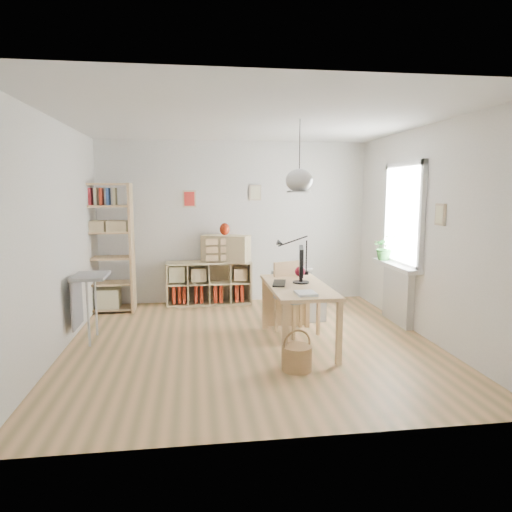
{
  "coord_description": "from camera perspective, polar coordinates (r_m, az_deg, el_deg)",
  "views": [
    {
      "loc": [
        -0.68,
        -5.44,
        1.87
      ],
      "look_at": [
        0.1,
        0.3,
        1.05
      ],
      "focal_mm": 32.0,
      "sensor_mm": 36.0,
      "label": 1
    }
  ],
  "objects": [
    {
      "name": "side_table",
      "position": [
        6.07,
        -20.55,
        -3.89
      ],
      "size": [
        0.4,
        0.55,
        0.85
      ],
      "color": "gray",
      "rests_on": "ground"
    },
    {
      "name": "wicker_basket",
      "position": [
        4.94,
        5.13,
        -12.45
      ],
      "size": [
        0.32,
        0.32,
        0.44
      ],
      "rotation": [
        0.0,
        0.0,
        0.25
      ],
      "color": "#996E45",
      "rests_on": "ground"
    },
    {
      "name": "keyboard",
      "position": [
        5.59,
        2.93,
        -3.42
      ],
      "size": [
        0.23,
        0.42,
        0.02
      ],
      "primitive_type": "cube",
      "rotation": [
        0.0,
        0.0,
        -0.23
      ],
      "color": "black",
      "rests_on": "desk"
    },
    {
      "name": "windowsill",
      "position": [
        6.75,
        17.07,
        -1.16
      ],
      "size": [
        0.22,
        1.2,
        0.06
      ],
      "primitive_type": "cube",
      "color": "white",
      "rests_on": "radiator"
    },
    {
      "name": "tall_bookshelf",
      "position": [
        7.41,
        -18.25,
        1.6
      ],
      "size": [
        0.8,
        0.38,
        2.0
      ],
      "color": "#D4B37A",
      "rests_on": "ground"
    },
    {
      "name": "yarn_ball",
      "position": [
        6.08,
        5.53,
        -1.95
      ],
      "size": [
        0.14,
        0.14,
        0.14
      ],
      "primitive_type": "sphere",
      "color": "#4E0A16",
      "rests_on": "desk"
    },
    {
      "name": "drawer_chest",
      "position": [
        7.56,
        -3.77,
        0.97
      ],
      "size": [
        0.84,
        0.63,
        0.44
      ],
      "primitive_type": "cube",
      "rotation": [
        0.0,
        0.0,
        -0.41
      ],
      "color": "beige",
      "rests_on": "cube_shelf"
    },
    {
      "name": "ground",
      "position": [
        5.8,
        -0.59,
        -10.77
      ],
      "size": [
        4.5,
        4.5,
        0.0
      ],
      "primitive_type": "plane",
      "color": "tan",
      "rests_on": "ground"
    },
    {
      "name": "window_unit",
      "position": [
        6.71,
        17.99,
        4.93
      ],
      "size": [
        0.07,
        1.16,
        1.46
      ],
      "color": "white",
      "rests_on": "ground"
    },
    {
      "name": "desk",
      "position": [
        5.57,
        5.24,
        -4.57
      ],
      "size": [
        0.7,
        1.5,
        0.75
      ],
      "color": "#D4B37A",
      "rests_on": "ground"
    },
    {
      "name": "potted_plant",
      "position": [
        7.03,
        15.8,
        1.05
      ],
      "size": [
        0.39,
        0.36,
        0.38
      ],
      "primitive_type": "imported",
      "rotation": [
        0.0,
        0.0,
        -0.2
      ],
      "color": "#256326",
      "rests_on": "windowsill"
    },
    {
      "name": "radiator",
      "position": [
        6.85,
        17.3,
        -4.7
      ],
      "size": [
        0.1,
        0.8,
        0.8
      ],
      "primitive_type": "cube",
      "color": "silver",
      "rests_on": "ground"
    },
    {
      "name": "paper_tray",
      "position": [
        5.05,
        6.25,
        -4.66
      ],
      "size": [
        0.22,
        0.27,
        0.03
      ],
      "primitive_type": "cube",
      "rotation": [
        0.0,
        0.0,
        0.03
      ],
      "color": "white",
      "rests_on": "desk"
    },
    {
      "name": "storage_chest",
      "position": [
        6.82,
        5.31,
        -5.89
      ],
      "size": [
        0.76,
        0.83,
        0.7
      ],
      "rotation": [
        0.0,
        0.0,
        0.14
      ],
      "color": "silver",
      "rests_on": "ground"
    },
    {
      "name": "cube_shelf",
      "position": [
        7.69,
        -6.04,
        -3.77
      ],
      "size": [
        1.4,
        0.38,
        0.72
      ],
      "color": "beige",
      "rests_on": "ground"
    },
    {
      "name": "red_vase",
      "position": [
        7.52,
        -3.94,
        3.37
      ],
      "size": [
        0.17,
        0.17,
        0.2
      ],
      "primitive_type": "ellipsoid",
      "color": "maroon",
      "rests_on": "drawer_chest"
    },
    {
      "name": "task_lamp",
      "position": [
        6.09,
        4.39,
        0.66
      ],
      "size": [
        0.47,
        0.17,
        0.5
      ],
      "color": "black",
      "rests_on": "desk"
    },
    {
      "name": "monitor",
      "position": [
        5.63,
        5.66,
        -0.88
      ],
      "size": [
        0.2,
        0.51,
        0.44
      ],
      "rotation": [
        0.0,
        0.0,
        -0.22
      ],
      "color": "black",
      "rests_on": "desk"
    },
    {
      "name": "room_shell",
      "position": [
        5.43,
        5.42,
        9.39
      ],
      "size": [
        4.5,
        4.5,
        4.5
      ],
      "color": "white",
      "rests_on": "ground"
    },
    {
      "name": "chair",
      "position": [
        6.09,
        4.84,
        -4.62
      ],
      "size": [
        0.6,
        0.6,
        0.94
      ],
      "rotation": [
        0.0,
        0.0,
        0.4
      ],
      "color": "gray",
      "rests_on": "ground"
    }
  ]
}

